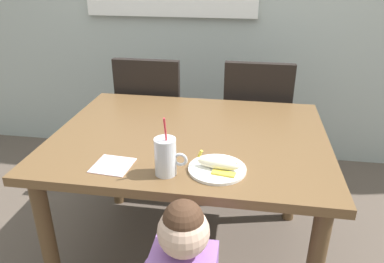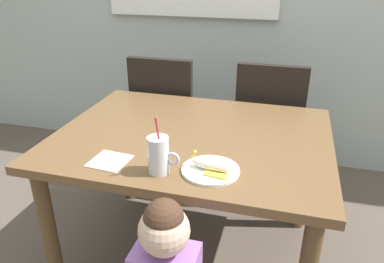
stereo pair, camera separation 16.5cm
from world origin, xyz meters
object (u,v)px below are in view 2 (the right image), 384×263
dining_table (192,152)px  milk_cup (159,157)px  paper_napkin (110,161)px  snack_plate (211,170)px  peeled_banana (212,166)px  dining_chair_left (167,114)px  dining_chair_right (269,123)px

dining_table → milk_cup: 0.41m
dining_table → paper_napkin: (-0.26, -0.35, 0.10)m
snack_plate → peeled_banana: bearing=-43.3°
dining_chair_left → dining_chair_right: bearing=-177.4°
snack_plate → dining_table: bearing=117.0°
milk_cup → snack_plate: (0.19, 0.06, -0.06)m
milk_cup → paper_napkin: 0.24m
dining_table → peeled_banana: peeled_banana is taller
dining_chair_right → paper_napkin: bearing=61.5°
snack_plate → peeled_banana: (0.01, -0.01, 0.03)m
milk_cup → paper_napkin: bearing=173.9°
paper_napkin → snack_plate: bearing=4.4°
dining_table → milk_cup: milk_cup is taller
dining_table → snack_plate: size_ratio=5.63×
dining_table → dining_chair_left: (-0.37, 0.69, -0.11)m
peeled_banana → paper_napkin: bearing=-176.6°
dining_chair_left → dining_chair_right: (0.69, 0.03, 0.00)m
milk_cup → peeled_banana: bearing=13.9°
dining_chair_right → milk_cup: (-0.35, -1.09, 0.28)m
dining_table → peeled_banana: bearing=-62.5°
dining_table → dining_chair_left: 0.79m
milk_cup → paper_napkin: milk_cup is taller
snack_plate → paper_napkin: size_ratio=1.53×
dining_chair_left → milk_cup: 1.15m
dining_table → paper_napkin: paper_napkin is taller
milk_cup → dining_chair_left: bearing=107.8°
peeled_banana → paper_napkin: (-0.43, -0.03, -0.03)m
peeled_banana → milk_cup: bearing=-166.1°
milk_cup → dining_table: bearing=85.2°
dining_chair_left → dining_chair_right: size_ratio=1.00×
milk_cup → snack_plate: size_ratio=1.09×
dining_table → dining_chair_right: (0.32, 0.72, -0.11)m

